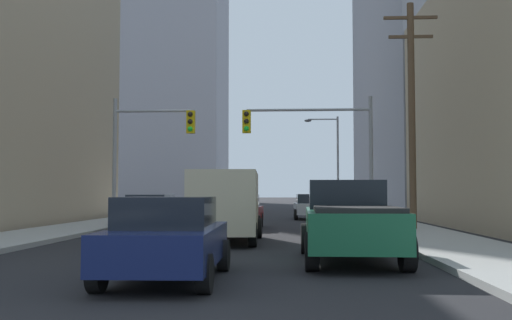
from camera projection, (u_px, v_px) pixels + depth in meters
name	position (u px, v px, depth m)	size (l,w,h in m)	color
sidewalk_left	(191.00, 209.00, 54.51)	(3.17, 160.00, 0.15)	#9E9E99
sidewalk_right	(339.00, 209.00, 53.77)	(3.17, 160.00, 0.15)	#9E9E99
pickup_truck_green	(349.00, 221.00, 13.70)	(2.20, 5.45, 1.90)	#195938
cargo_van_beige	(226.00, 202.00, 18.89)	(2.19, 5.28, 2.26)	#C6B793
sedan_navy	(168.00, 238.00, 10.56)	(1.95, 4.24, 1.52)	#141E4C
sedan_white	(151.00, 213.00, 24.03)	(1.95, 4.25, 1.52)	white
sedan_red	(240.00, 211.00, 26.17)	(1.95, 4.26, 1.52)	maroon
sedan_silver	(310.00, 206.00, 35.40)	(1.96, 4.26, 1.52)	#B7BABF
traffic_signal_near_left	(149.00, 140.00, 27.06)	(3.85, 0.44, 6.00)	gray
traffic_signal_near_right	(313.00, 137.00, 26.66)	(5.95, 0.44, 6.00)	gray
utility_pole_right	(412.00, 110.00, 23.88)	(2.20, 0.28, 9.43)	brown
street_lamp_right	(332.00, 154.00, 45.02)	(2.65, 0.32, 7.50)	gray
building_right_mid_block	(462.00, 4.00, 50.24)	(15.71, 27.52, 35.64)	#93939E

